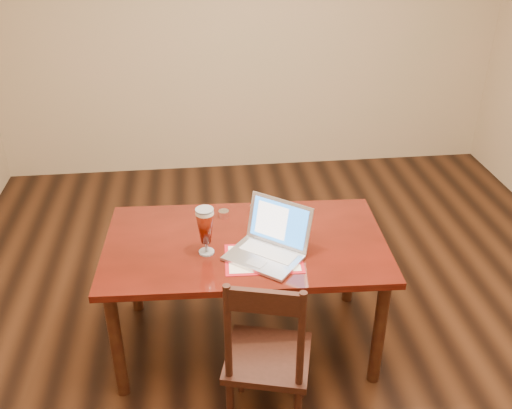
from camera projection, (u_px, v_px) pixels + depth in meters
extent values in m
plane|color=black|center=(294.00, 344.00, 3.38)|extent=(5.00, 5.00, 0.00)
cube|color=tan|center=(249.00, 22.00, 4.88)|extent=(4.50, 0.01, 2.70)
cube|color=#4D110A|center=(245.00, 244.00, 3.07)|extent=(1.55, 0.92, 0.04)
cylinder|color=#371D0D|center=(117.00, 345.00, 2.90)|extent=(0.07, 0.07, 0.67)
cylinder|color=#371D0D|center=(379.00, 333.00, 2.98)|extent=(0.07, 0.07, 0.67)
cylinder|color=#371D0D|center=(133.00, 265.00, 3.51)|extent=(0.07, 0.07, 0.67)
cylinder|color=#371D0D|center=(351.00, 257.00, 3.59)|extent=(0.07, 0.07, 0.67)
cube|color=#AB0F1A|center=(264.00, 259.00, 2.92)|extent=(0.41, 0.30, 0.00)
cube|color=white|center=(264.00, 258.00, 2.92)|extent=(0.37, 0.26, 0.00)
cube|color=silver|center=(263.00, 258.00, 2.90)|extent=(0.44, 0.42, 0.02)
cube|color=silver|center=(268.00, 251.00, 2.94)|extent=(0.30, 0.27, 0.00)
cube|color=#B1B1B5|center=(256.00, 263.00, 2.85)|extent=(0.11, 0.11, 0.00)
cube|color=silver|center=(279.00, 222.00, 2.96)|extent=(0.33, 0.28, 0.24)
cube|color=blue|center=(279.00, 223.00, 2.95)|extent=(0.28, 0.24, 0.20)
cube|color=white|center=(271.00, 220.00, 2.97)|extent=(0.17, 0.15, 0.17)
cylinder|color=silver|center=(207.00, 252.00, 2.96)|extent=(0.08, 0.08, 0.01)
cylinder|color=silver|center=(206.00, 247.00, 2.95)|extent=(0.01, 0.01, 0.06)
cylinder|color=silver|center=(205.00, 212.00, 2.85)|extent=(0.09, 0.09, 0.02)
cylinder|color=silver|center=(204.00, 210.00, 2.84)|extent=(0.09, 0.09, 0.01)
cylinder|color=white|center=(224.00, 214.00, 3.28)|extent=(0.06, 0.06, 0.04)
cylinder|color=white|center=(255.00, 208.00, 3.33)|extent=(0.06, 0.06, 0.04)
cube|color=black|center=(268.00, 358.00, 2.73)|extent=(0.48, 0.47, 0.04)
cylinder|color=black|center=(230.00, 409.00, 2.72)|extent=(0.04, 0.04, 0.39)
cylinder|color=black|center=(241.00, 364.00, 2.98)|extent=(0.04, 0.04, 0.39)
cylinder|color=black|center=(302.00, 370.00, 2.94)|extent=(0.04, 0.04, 0.39)
cylinder|color=black|center=(228.00, 332.00, 2.48)|extent=(0.03, 0.03, 0.51)
cylinder|color=black|center=(301.00, 340.00, 2.44)|extent=(0.03, 0.03, 0.51)
cube|color=black|center=(264.00, 302.00, 2.37)|extent=(0.32, 0.11, 0.11)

